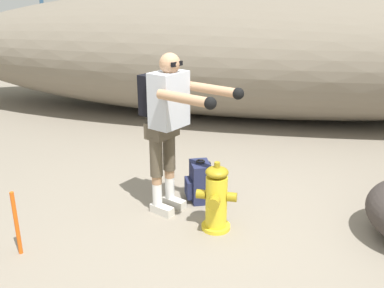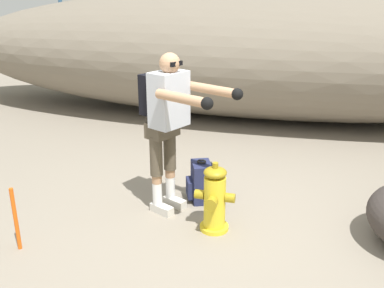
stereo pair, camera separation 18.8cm
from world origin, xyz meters
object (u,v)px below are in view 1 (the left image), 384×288
at_px(utility_worker, 168,115).
at_px(spare_backpack, 200,182).
at_px(survey_stake, 16,223).
at_px(fire_hydrant, 216,199).

height_order(utility_worker, spare_backpack, utility_worker).
xyz_separation_m(utility_worker, spare_backpack, (0.26, 0.31, -0.84)).
relative_size(spare_backpack, survey_stake, 0.78).
height_order(fire_hydrant, survey_stake, fire_hydrant).
xyz_separation_m(utility_worker, survey_stake, (-1.09, -1.03, -0.75)).
distance_m(fire_hydrant, survey_stake, 1.80).
bearing_deg(utility_worker, survey_stake, -111.44).
bearing_deg(fire_hydrant, spare_backpack, 115.72).
relative_size(utility_worker, survey_stake, 2.76).
relative_size(fire_hydrant, survey_stake, 1.17).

